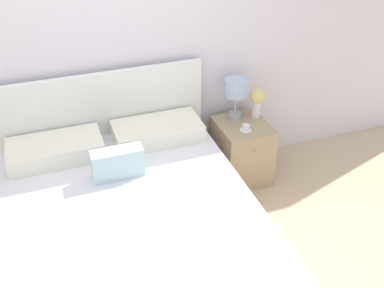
{
  "coord_description": "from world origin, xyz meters",
  "views": [
    {
      "loc": [
        -0.37,
        -3.21,
        2.5
      ],
      "look_at": [
        0.58,
        -0.56,
        0.66
      ],
      "focal_mm": 42.0,
      "sensor_mm": 36.0,
      "label": 1
    }
  ],
  "objects_px": {
    "bed": "(132,232)",
    "table_lamp": "(236,91)",
    "nightstand": "(242,151)",
    "flower_vase": "(257,99)",
    "teacup": "(246,128)"
  },
  "relations": [
    {
      "from": "nightstand",
      "to": "flower_vase",
      "type": "distance_m",
      "value": 0.48
    },
    {
      "from": "bed",
      "to": "teacup",
      "type": "height_order",
      "value": "bed"
    },
    {
      "from": "flower_vase",
      "to": "teacup",
      "type": "height_order",
      "value": "flower_vase"
    },
    {
      "from": "nightstand",
      "to": "bed",
      "type": "bearing_deg",
      "value": -149.0
    },
    {
      "from": "bed",
      "to": "nightstand",
      "type": "distance_m",
      "value": 1.34
    },
    {
      "from": "nightstand",
      "to": "table_lamp",
      "type": "xyz_separation_m",
      "value": [
        -0.03,
        0.12,
        0.54
      ]
    },
    {
      "from": "table_lamp",
      "to": "nightstand",
      "type": "bearing_deg",
      "value": -75.05
    },
    {
      "from": "teacup",
      "to": "nightstand",
      "type": "bearing_deg",
      "value": 75.96
    },
    {
      "from": "flower_vase",
      "to": "teacup",
      "type": "bearing_deg",
      "value": -135.59
    },
    {
      "from": "table_lamp",
      "to": "teacup",
      "type": "xyz_separation_m",
      "value": [
        0.01,
        -0.21,
        -0.24
      ]
    },
    {
      "from": "nightstand",
      "to": "flower_vase",
      "type": "relative_size",
      "value": 2.01
    },
    {
      "from": "bed",
      "to": "table_lamp",
      "type": "height_order",
      "value": "bed"
    },
    {
      "from": "flower_vase",
      "to": "teacup",
      "type": "relative_size",
      "value": 2.78
    },
    {
      "from": "bed",
      "to": "nightstand",
      "type": "relative_size",
      "value": 3.74
    },
    {
      "from": "bed",
      "to": "flower_vase",
      "type": "xyz_separation_m",
      "value": [
        1.31,
        0.77,
        0.42
      ]
    }
  ]
}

